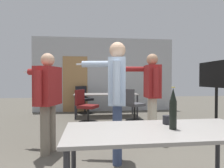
% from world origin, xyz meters
% --- Properties ---
extents(back_wall, '(5.29, 0.12, 2.76)m').
position_xyz_m(back_wall, '(-0.03, 6.05, 1.37)').
color(back_wall, '#B2B5B7').
rests_on(back_wall, ground_plane).
extents(conference_table_near, '(1.76, 0.80, 0.73)m').
position_xyz_m(conference_table_near, '(0.03, 0.28, 0.66)').
color(conference_table_near, gray).
rests_on(conference_table_near, ground_plane).
extents(conference_table_far, '(2.03, 0.83, 0.73)m').
position_xyz_m(conference_table_far, '(-0.06, 4.92, 0.67)').
color(conference_table_far, gray).
rests_on(conference_table_far, ground_plane).
extents(tv_screen, '(0.44, 1.27, 1.59)m').
position_xyz_m(tv_screen, '(2.10, 2.45, 1.02)').
color(tv_screen, black).
rests_on(tv_screen, ground_plane).
extents(person_right_polo, '(0.71, 0.84, 1.62)m').
position_xyz_m(person_right_polo, '(-1.29, 1.81, 0.96)').
color(person_right_polo, slate).
rests_on(person_right_polo, ground_plane).
extents(person_left_plaid, '(0.78, 0.69, 1.71)m').
position_xyz_m(person_left_plaid, '(0.64, 2.39, 1.03)').
color(person_left_plaid, beige).
rests_on(person_left_plaid, ground_plane).
extents(person_center_tall, '(0.76, 0.72, 1.73)m').
position_xyz_m(person_center_tall, '(-0.23, 1.32, 1.05)').
color(person_center_tall, '#3D4C75').
rests_on(person_center_tall, ground_plane).
extents(office_chair_near_pushed, '(0.68, 0.66, 0.93)m').
position_xyz_m(office_chair_near_pushed, '(0.65, 4.12, 0.43)').
color(office_chair_near_pushed, black).
rests_on(office_chair_near_pushed, ground_plane).
extents(office_chair_mid_tucked, '(0.67, 0.64, 0.91)m').
position_xyz_m(office_chair_mid_tucked, '(-0.70, 4.07, 0.42)').
color(office_chair_mid_tucked, black).
rests_on(office_chair_mid_tucked, ground_plane).
extents(office_chair_far_right, '(0.66, 0.68, 0.95)m').
position_xyz_m(office_chair_far_right, '(-0.78, 5.67, 0.45)').
color(office_chair_far_right, black).
rests_on(office_chair_far_right, ground_plane).
extents(beer_bottle, '(0.07, 0.07, 0.39)m').
position_xyz_m(beer_bottle, '(0.15, 0.26, 0.92)').
color(beer_bottle, black).
rests_on(beer_bottle, conference_table_near).
extents(drink_cup, '(0.08, 0.08, 0.09)m').
position_xyz_m(drink_cup, '(0.17, 0.46, 0.78)').
color(drink_cup, '#232328').
rests_on(drink_cup, conference_table_near).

